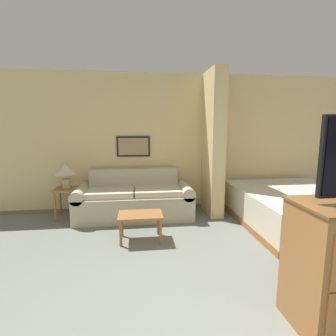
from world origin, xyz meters
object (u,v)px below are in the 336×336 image
(table_lamp, at_px, (66,171))
(couch, at_px, (134,200))
(bed, at_px, (297,207))
(coffee_table, at_px, (140,218))
(backpack, at_px, (330,183))

(table_lamp, bearing_deg, couch, -1.86)
(table_lamp, xyz_separation_m, bed, (3.85, -0.73, -0.57))
(table_lamp, bearing_deg, coffee_table, -40.33)
(coffee_table, bearing_deg, backpack, -2.03)
(bed, bearing_deg, table_lamp, 169.26)
(coffee_table, distance_m, backpack, 2.84)
(coffee_table, bearing_deg, couch, 94.85)
(bed, bearing_deg, couch, 165.54)
(table_lamp, bearing_deg, backpack, -16.01)
(table_lamp, relative_size, bed, 0.20)
(couch, relative_size, coffee_table, 3.33)
(backpack, bearing_deg, coffee_table, 177.97)
(table_lamp, distance_m, bed, 3.96)
(bed, xyz_separation_m, backpack, (0.20, -0.43, 0.49))
(table_lamp, distance_m, backpack, 4.22)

